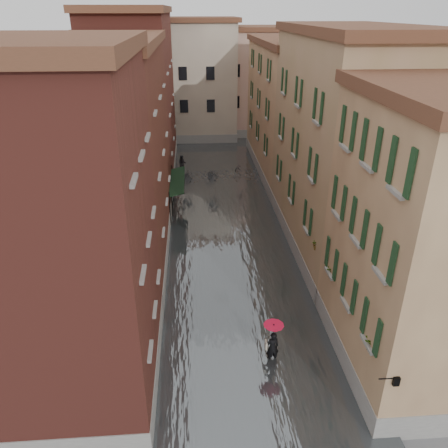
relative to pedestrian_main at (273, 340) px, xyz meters
name	(u,v)px	position (x,y,z in m)	size (l,w,h in m)	color
ground	(245,337)	(-1.01, 1.72, -1.23)	(120.00, 120.00, 0.00)	slate
floodwater	(224,219)	(-1.01, 14.72, -1.13)	(10.00, 60.00, 0.20)	#4B5054
building_left_near	(65,244)	(-8.01, -0.28, 5.27)	(6.00, 8.00, 13.00)	brown
building_left_mid	(112,159)	(-8.01, 10.72, 5.02)	(6.00, 14.00, 12.50)	#5D2E1D
building_left_far	(137,99)	(-8.01, 25.72, 5.77)	(6.00, 16.00, 14.00)	brown
building_right_near	(430,248)	(5.99, -0.28, 4.52)	(6.00, 8.00, 11.50)	#916C4B
building_right_mid	(343,150)	(5.99, 10.72, 5.27)	(6.00, 14.00, 13.00)	tan
building_right_far	(291,111)	(5.99, 25.72, 4.52)	(6.00, 16.00, 11.50)	#916C4B
building_end_cream	(184,82)	(-4.01, 39.72, 5.27)	(12.00, 9.00, 13.00)	beige
building_end_pink	(256,83)	(4.99, 41.72, 4.77)	(10.00, 9.00, 12.00)	tan
awning_near	(176,188)	(-4.49, 15.27, 1.24)	(1.09, 3.03, 2.80)	black
awning_far	(177,175)	(-4.50, 18.18, 1.24)	(1.09, 2.95, 2.80)	black
wall_lantern	(395,380)	(3.32, -4.28, 1.78)	(0.71, 0.22, 0.35)	black
window_planters	(338,275)	(3.11, 1.48, 2.28)	(0.59, 8.35, 0.84)	brown
pedestrian_main	(273,340)	(0.00, 0.00, 0.00)	(0.90, 0.90, 2.06)	black
pedestrian_far	(182,164)	(-4.27, 26.12, -0.44)	(0.76, 0.60, 1.57)	black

